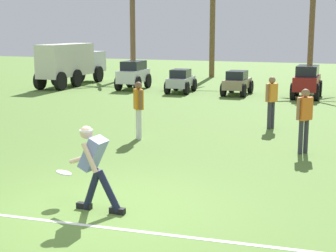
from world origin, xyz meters
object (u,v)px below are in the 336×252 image
Objects in this scene: parked_car_slot_a at (133,74)px; palm_tree_far_left at (133,21)px; box_truck at (71,62)px; palm_tree_right_of_centre at (312,15)px; parked_car_slot_c at (237,82)px; palm_tree_left_of_centre at (213,11)px; parked_car_slot_b at (181,81)px; frisbee_thrower at (94,164)px; teammate_midfield at (272,98)px; parked_car_slot_d at (307,81)px; teammate_deep at (304,115)px; teammate_near_sideline at (138,105)px; frisbee_in_flight at (64,173)px.

palm_tree_far_left is (-2.90, 6.07, 2.73)m from parked_car_slot_a.
palm_tree_right_of_centre reaches higher than box_truck.
parked_car_slot_c is at bearing -118.26° from palm_tree_right_of_centre.
palm_tree_right_of_centre is (2.61, 4.86, 3.10)m from parked_car_slot_c.
palm_tree_left_of_centre is at bearing 20.70° from palm_tree_far_left.
parked_car_slot_b is 7.92m from palm_tree_right_of_centre.
palm_tree_right_of_centre is at bearing -27.25° from palm_tree_left_of_centre.
frisbee_thrower is 0.90× the size of teammate_midfield.
parked_car_slot_c is (-2.96, 7.60, -0.38)m from teammate_midfield.
parked_car_slot_d is 0.34× the size of palm_tree_left_of_centre.
teammate_deep is 0.26× the size of box_truck.
palm_tree_left_of_centre is (-3.61, 18.52, 3.12)m from teammate_near_sideline.
palm_tree_left_of_centre is (-6.76, 8.04, 3.32)m from parked_car_slot_d.
palm_tree_right_of_centre reaches higher than parked_car_slot_a.
parked_car_slot_c is at bearing -3.28° from parked_car_slot_a.
parked_car_slot_b is (-2.59, 10.26, -0.38)m from teammate_near_sideline.
frisbee_in_flight is (-0.72, 0.21, -0.29)m from frisbee_thrower.
teammate_near_sideline and teammate_midfield have the same top height.
parked_car_slot_b is (-6.95, 10.32, -0.38)m from teammate_deep.
box_truck is at bearing 177.05° from parked_car_slot_d.
teammate_near_sideline is 10.42m from parked_car_slot_c.
box_truck is at bearing 123.27° from frisbee_thrower.
teammate_deep is 10.60m from parked_car_slot_d.
parked_car_slot_a is (-6.28, 15.88, 0.24)m from frisbee_in_flight.
box_truck is at bearing 121.81° from frisbee_in_flight.
palm_tree_left_of_centre reaches higher than parked_car_slot_d.
palm_tree_left_of_centre is at bearing 102.56° from frisbee_thrower.
teammate_midfield is 8.16m from parked_car_slot_c.
parked_car_slot_d is at bearing 89.18° from teammate_midfield.
parked_car_slot_d is at bearing -84.52° from palm_tree_right_of_centre.
parked_car_slot_d reaches higher than parked_car_slot_c.
frisbee_thrower is 5.63m from teammate_near_sideline.
parked_car_slot_c is (-0.91, 15.57, 0.06)m from frisbee_in_flight.
palm_tree_far_left is (-11.23, 13.97, 2.53)m from teammate_midfield.
teammate_deep is at bearing 56.58° from frisbee_in_flight.
frisbee_thrower is 0.20× the size of palm_tree_left_of_centre.
parked_car_slot_d is 0.40× the size of box_truck.
palm_tree_right_of_centre reaches higher than frisbee_thrower.
palm_tree_right_of_centre is at bearing 19.46° from box_truck.
frisbee_thrower reaches higher than frisbee_in_flight.
teammate_deep is at bearing -48.18° from parked_car_slot_a.
palm_tree_right_of_centre is at bearing -7.94° from palm_tree_far_left.
frisbee_in_flight is at bearing -123.42° from teammate_deep.
teammate_deep is at bearing -67.78° from parked_car_slot_c.
palm_tree_far_left is at bearing 115.55° from parked_car_slot_a.
parked_car_slot_b is at bearing -7.40° from box_truck.
parked_car_slot_a is 3.86m from box_truck.
palm_tree_right_of_centre is at bearing 85.24° from frisbee_in_flight.
teammate_near_sideline is at bearing -78.97° from palm_tree_left_of_centre.
teammate_near_sideline is 18.85m from palm_tree_far_left.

